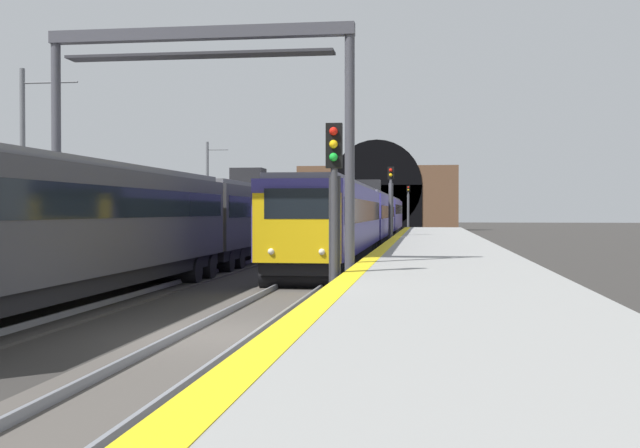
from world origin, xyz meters
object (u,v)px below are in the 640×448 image
at_px(railway_signal_mid, 391,202).
at_px(catenary_mast_near, 24,167).
at_px(train_adjacent_platform, 249,217).
at_px(overhead_signal_gantry, 199,95).
at_px(catenary_mast_far, 208,192).
at_px(railway_signal_near, 334,199).
at_px(railway_signal_far, 408,205).
at_px(train_main_approaching, 367,217).

height_order(railway_signal_mid, catenary_mast_near, catenary_mast_near).
height_order(train_adjacent_platform, railway_signal_mid, railway_signal_mid).
height_order(overhead_signal_gantry, catenary_mast_far, overhead_signal_gantry).
bearing_deg(railway_signal_near, railway_signal_mid, -180.00).
relative_size(train_adjacent_platform, railway_signal_near, 12.86).
relative_size(train_adjacent_platform, railway_signal_far, 10.74).
relative_size(railway_signal_far, catenary_mast_near, 0.66).
xyz_separation_m(train_main_approaching, railway_signal_mid, (-5.65, -1.83, 0.90)).
xyz_separation_m(railway_signal_near, railway_signal_mid, (29.02, 0.00, 0.23)).
distance_m(railway_signal_far, overhead_signal_gantry, 70.24).
relative_size(railway_signal_near, catenary_mast_near, 0.55).
xyz_separation_m(railway_signal_far, overhead_signal_gantry, (-70.06, 4.34, 2.66)).
bearing_deg(railway_signal_far, train_main_approaching, -2.68).
bearing_deg(train_adjacent_platform, railway_signal_near, -161.67).
height_order(train_adjacent_platform, railway_signal_near, train_adjacent_platform).
distance_m(railway_signal_near, railway_signal_far, 73.68).
distance_m(train_main_approaching, railway_signal_mid, 6.00).
xyz_separation_m(train_adjacent_platform, railway_signal_mid, (8.13, -6.85, 0.83)).
bearing_deg(catenary_mast_far, train_adjacent_platform, -158.03).
bearing_deg(railway_signal_near, train_main_approaching, -176.99).
distance_m(train_adjacent_platform, catenary_mast_far, 19.76).
relative_size(train_adjacent_platform, catenary_mast_far, 7.62).
bearing_deg(railway_signal_mid, overhead_signal_gantry, -9.69).
height_order(overhead_signal_gantry, catenary_mast_near, catenary_mast_near).
distance_m(overhead_signal_gantry, catenary_mast_far, 36.92).
bearing_deg(train_adjacent_platform, train_main_approaching, -19.87).
relative_size(train_adjacent_platform, overhead_signal_gantry, 6.55).
bearing_deg(railway_signal_far, railway_signal_mid, 0.00).
bearing_deg(railway_signal_far, catenary_mast_far, -22.37).
bearing_deg(train_main_approaching, catenary_mast_far, -110.02).
height_order(railway_signal_near, overhead_signal_gantry, overhead_signal_gantry).
relative_size(train_main_approaching, railway_signal_mid, 11.38).
relative_size(railway_signal_mid, catenary_mast_far, 0.67).
xyz_separation_m(train_main_approaching, railway_signal_near, (-34.66, -1.83, 0.67)).
xyz_separation_m(railway_signal_far, catenary_mast_far, (-34.53, 14.21, 0.76)).
distance_m(train_main_approaching, catenary_mast_near, 26.00).
bearing_deg(railway_signal_mid, catenary_mast_near, -39.65).
bearing_deg(train_main_approaching, railway_signal_far, 177.19).
relative_size(train_main_approaching, catenary_mast_far, 7.63).
bearing_deg(train_main_approaching, train_adjacent_platform, -20.18).
bearing_deg(railway_signal_near, railway_signal_far, -180.00).
relative_size(railway_signal_near, railway_signal_mid, 0.88).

